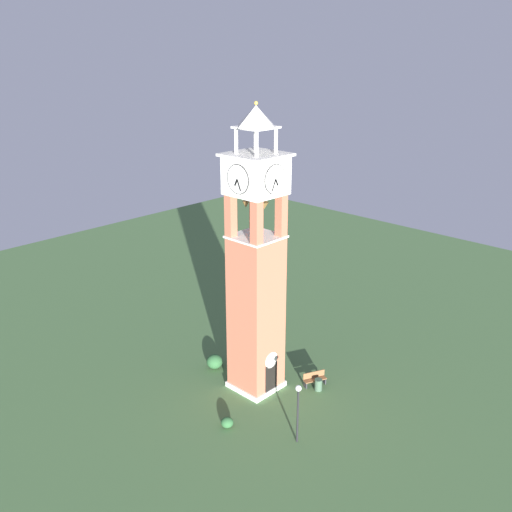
# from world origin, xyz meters

# --- Properties ---
(ground) EXTENTS (80.00, 80.00, 0.00)m
(ground) POSITION_xyz_m (0.00, 0.00, 0.00)
(ground) COLOR #476B3D
(clock_tower) EXTENTS (3.34, 3.34, 18.78)m
(clock_tower) POSITION_xyz_m (0.00, -0.00, 7.94)
(clock_tower) COLOR #AD5B42
(clock_tower) RESTS_ON ground
(park_bench) EXTENTS (1.64, 1.07, 0.95)m
(park_bench) POSITION_xyz_m (2.85, -2.79, 0.48)
(park_bench) COLOR brown
(park_bench) RESTS_ON ground
(lamp_post) EXTENTS (0.36, 0.36, 3.78)m
(lamp_post) POSITION_xyz_m (-2.58, -5.77, 2.63)
(lamp_post) COLOR black
(lamp_post) RESTS_ON ground
(trash_bin) EXTENTS (0.52, 0.52, 0.80)m
(trash_bin) POSITION_xyz_m (2.53, -3.36, 0.40)
(trash_bin) COLOR #38513D
(trash_bin) RESTS_ON ground
(shrub_near_entry) EXTENTS (0.76, 0.76, 0.64)m
(shrub_near_entry) POSITION_xyz_m (-4.45, -1.84, 0.32)
(shrub_near_entry) COLOR #28562D
(shrub_near_entry) RESTS_ON ground
(shrub_left_of_tower) EXTENTS (1.15, 1.15, 1.00)m
(shrub_left_of_tower) POSITION_xyz_m (-0.34, 3.77, 0.50)
(shrub_left_of_tower) COLOR #28562D
(shrub_left_of_tower) RESTS_ON ground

